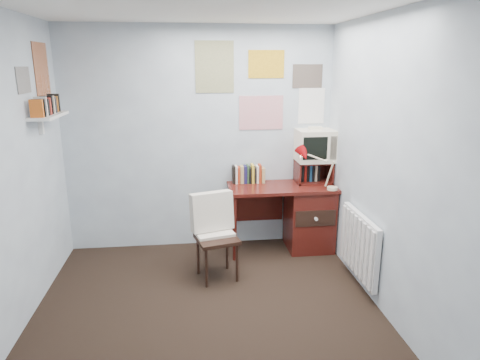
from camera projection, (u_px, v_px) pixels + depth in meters
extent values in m
plane|color=black|center=(210.00, 329.00, 3.48)|extent=(3.50, 3.50, 0.00)
cube|color=silver|center=(200.00, 140.00, 4.83)|extent=(3.00, 0.02, 2.50)
cube|color=silver|center=(399.00, 175.00, 3.32)|extent=(0.02, 3.50, 2.50)
cube|color=#501712|center=(282.00, 187.00, 4.80)|extent=(1.20, 0.55, 0.03)
cube|color=#501712|center=(309.00, 218.00, 4.94)|extent=(0.50, 0.50, 0.72)
cylinder|color=#501712|center=(235.00, 229.00, 4.61)|extent=(0.04, 0.04, 0.72)
cylinder|color=#501712|center=(230.00, 214.00, 5.06)|extent=(0.04, 0.04, 0.72)
cube|color=#501712|center=(256.00, 208.00, 5.10)|extent=(0.64, 0.02, 0.30)
cube|color=black|center=(217.00, 239.00, 4.21)|extent=(0.51, 0.50, 0.83)
cube|color=#B20B10|center=(333.00, 171.00, 4.59)|extent=(0.33, 0.30, 0.41)
cube|color=#501712|center=(313.00, 172.00, 4.92)|extent=(0.40, 0.30, 0.25)
cube|color=beige|center=(315.00, 144.00, 4.85)|extent=(0.42, 0.39, 0.39)
cube|color=#501712|center=(258.00, 173.00, 4.92)|extent=(0.60, 0.14, 0.22)
cube|color=white|center=(359.00, 245.00, 4.06)|extent=(0.09, 0.80, 0.60)
cube|color=white|center=(49.00, 116.00, 3.95)|extent=(0.20, 0.62, 0.24)
cube|color=white|center=(262.00, 86.00, 4.74)|extent=(1.20, 0.01, 0.90)
cube|color=white|center=(33.00, 73.00, 3.84)|extent=(0.01, 0.70, 0.60)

